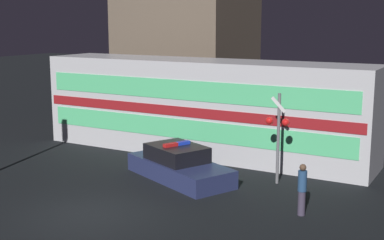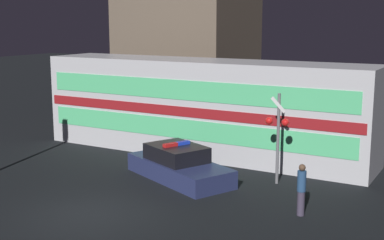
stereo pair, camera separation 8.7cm
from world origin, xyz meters
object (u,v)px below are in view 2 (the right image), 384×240
object	(u,v)px
train	(202,107)
police_car	(179,165)
pedestrian	(301,189)
crossing_signal_near	(278,130)

from	to	relation	value
train	police_car	distance (m)	4.41
pedestrian	crossing_signal_near	xyz separation A→B (m)	(-1.81, 2.64, 1.20)
train	crossing_signal_near	bearing A→B (deg)	-31.02
train	pedestrian	size ratio (longest dim) A/B	9.39
train	crossing_signal_near	distance (m)	5.36
pedestrian	police_car	bearing A→B (deg)	164.55
police_car	crossing_signal_near	xyz separation A→B (m)	(3.44, 1.19, 1.52)
police_car	pedestrian	distance (m)	5.45
train	crossing_signal_near	world-z (taller)	train
police_car	pedestrian	world-z (taller)	pedestrian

